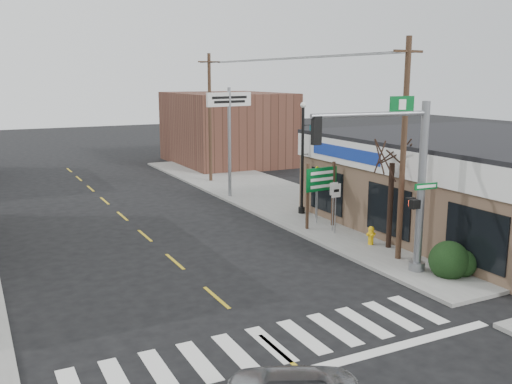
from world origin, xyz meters
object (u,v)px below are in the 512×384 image
traffic_signal_pole (406,170)px  fire_hydrant (371,235)px  utility_pole_far (210,117)px  bare_tree (393,147)px  guide_sign (321,186)px  utility_pole_near (403,148)px  lamp_post (304,150)px  dance_center_sign (229,114)px

traffic_signal_pole → fire_hydrant: bearing=73.2°
fire_hydrant → utility_pole_far: (-0.23, 16.45, 3.77)m
fire_hydrant → bare_tree: bare_tree is taller
traffic_signal_pole → utility_pole_far: 19.75m
guide_sign → fire_hydrant: (0.33, -3.23, -1.49)m
traffic_signal_pole → bare_tree: 3.13m
traffic_signal_pole → guide_sign: (0.92, 6.49, -1.72)m
utility_pole_near → bare_tree: bearing=58.5°
traffic_signal_pole → utility_pole_near: size_ratio=0.75×
lamp_post → utility_pole_far: 10.58m
utility_pole_far → lamp_post: bearing=-80.6°
lamp_post → utility_pole_near: (-0.62, -7.86, 0.97)m
fire_hydrant → dance_center_sign: bearing=95.7°
lamp_post → dance_center_sign: (-1.53, 5.46, 1.48)m
guide_sign → traffic_signal_pole: bearing=-103.5°
lamp_post → bare_tree: (-0.01, -6.57, 0.83)m
traffic_signal_pole → lamp_post: size_ratio=1.11×
guide_sign → dance_center_sign: size_ratio=0.48×
bare_tree → utility_pole_far: (-0.62, 17.08, 0.17)m
dance_center_sign → utility_pole_far: (0.91, 5.05, -0.49)m
traffic_signal_pole → guide_sign: traffic_signal_pole is taller
traffic_signal_pole → guide_sign: 6.78m
guide_sign → lamp_post: size_ratio=0.54×
fire_hydrant → bare_tree: bearing=-58.2°
lamp_post → utility_pole_near: utility_pole_near is taller
lamp_post → dance_center_sign: bearing=106.0°
traffic_signal_pole → lamp_post: traffic_signal_pole is taller
traffic_signal_pole → utility_pole_near: 1.77m
bare_tree → guide_sign: bearing=100.6°
utility_pole_near → utility_pole_far: utility_pole_far is taller
lamp_post → utility_pole_far: bearing=93.7°
guide_sign → utility_pole_near: (0.11, -5.14, 2.26)m
bare_tree → lamp_post: bearing=89.9°
lamp_post → guide_sign: bearing=-104.7°
traffic_signal_pole → fire_hydrant: (1.25, 3.26, -3.21)m
bare_tree → utility_pole_far: bearing=92.1°
bare_tree → dance_center_sign: bearing=97.2°
fire_hydrant → dance_center_sign: (-1.13, 11.40, 4.26)m
guide_sign → lamp_post: bearing=69.5°
bare_tree → utility_pole_near: bearing=-115.5°
traffic_signal_pole → lamp_post: bearing=84.1°
dance_center_sign → utility_pole_near: utility_pole_near is taller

